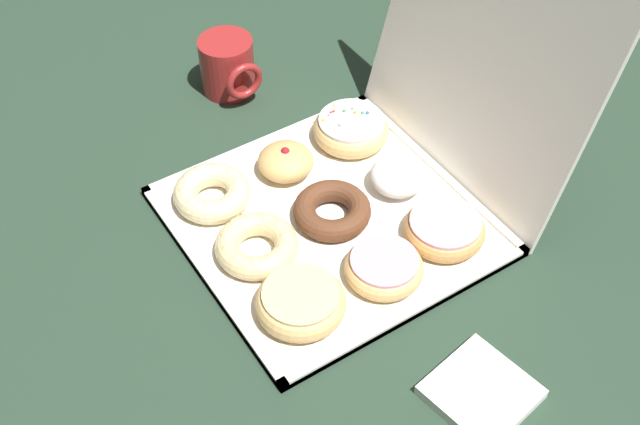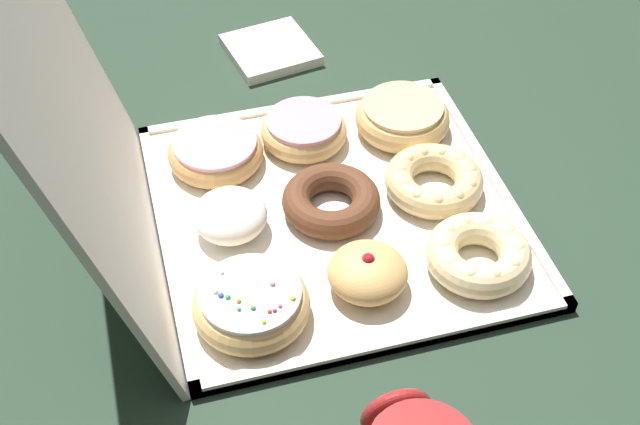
% 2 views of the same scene
% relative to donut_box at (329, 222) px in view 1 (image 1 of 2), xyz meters
% --- Properties ---
extents(ground_plane, '(3.00, 3.00, 0.00)m').
position_rel_donut_box_xyz_m(ground_plane, '(0.00, 0.00, -0.01)').
color(ground_plane, '#233828').
extents(donut_box, '(0.41, 0.41, 0.01)m').
position_rel_donut_box_xyz_m(donut_box, '(0.00, 0.00, 0.00)').
color(donut_box, silver).
rests_on(donut_box, ground).
extents(box_lid_open, '(0.41, 0.10, 0.38)m').
position_rel_donut_box_xyz_m(box_lid_open, '(0.00, 0.25, 0.18)').
color(box_lid_open, silver).
rests_on(box_lid_open, ground).
extents(cruller_donut_0, '(0.11, 0.11, 0.04)m').
position_rel_donut_box_xyz_m(cruller_donut_0, '(-0.12, -0.12, 0.02)').
color(cruller_donut_0, beige).
rests_on(cruller_donut_0, donut_box).
extents(cruller_donut_1, '(0.12, 0.12, 0.04)m').
position_rel_donut_box_xyz_m(cruller_donut_1, '(-0.00, -0.12, 0.02)').
color(cruller_donut_1, '#EACC8C').
rests_on(cruller_donut_1, donut_box).
extents(glazed_ring_donut_2, '(0.12, 0.12, 0.04)m').
position_rel_donut_box_xyz_m(glazed_ring_donut_2, '(0.12, -0.12, 0.03)').
color(glazed_ring_donut_2, '#E5B770').
rests_on(glazed_ring_donut_2, donut_box).
extents(jelly_filled_donut_3, '(0.09, 0.09, 0.05)m').
position_rel_donut_box_xyz_m(jelly_filled_donut_3, '(-0.12, 0.00, 0.03)').
color(jelly_filled_donut_3, tan).
rests_on(jelly_filled_donut_3, donut_box).
extents(chocolate_cake_ring_donut_4, '(0.11, 0.11, 0.03)m').
position_rel_donut_box_xyz_m(chocolate_cake_ring_donut_4, '(0.00, 0.01, 0.02)').
color(chocolate_cake_ring_donut_4, '#59331E').
rests_on(chocolate_cake_ring_donut_4, donut_box).
extents(pink_frosted_donut_5, '(0.11, 0.11, 0.04)m').
position_rel_donut_box_xyz_m(pink_frosted_donut_5, '(0.13, 0.01, 0.02)').
color(pink_frosted_donut_5, '#E5B770').
rests_on(pink_frosted_donut_5, donut_box).
extents(sprinkle_donut_6, '(0.12, 0.12, 0.04)m').
position_rel_donut_box_xyz_m(sprinkle_donut_6, '(-0.13, 0.13, 0.03)').
color(sprinkle_donut_6, '#E5B770').
rests_on(sprinkle_donut_6, donut_box).
extents(powdered_filled_donut_7, '(0.08, 0.08, 0.05)m').
position_rel_donut_box_xyz_m(powdered_filled_donut_7, '(0.00, 0.12, 0.03)').
color(powdered_filled_donut_7, white).
rests_on(powdered_filled_donut_7, donut_box).
extents(pink_frosted_donut_8, '(0.12, 0.12, 0.03)m').
position_rel_donut_box_xyz_m(pink_frosted_donut_8, '(0.12, 0.12, 0.02)').
color(pink_frosted_donut_8, tan).
rests_on(pink_frosted_donut_8, donut_box).
extents(coffee_mug, '(0.11, 0.09, 0.10)m').
position_rel_donut_box_xyz_m(coffee_mug, '(-0.36, 0.03, 0.05)').
color(coffee_mug, maroon).
rests_on(coffee_mug, ground).
extents(napkin_stack, '(0.13, 0.13, 0.02)m').
position_rel_donut_box_xyz_m(napkin_stack, '(0.34, 0.00, 0.00)').
color(napkin_stack, white).
rests_on(napkin_stack, ground).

